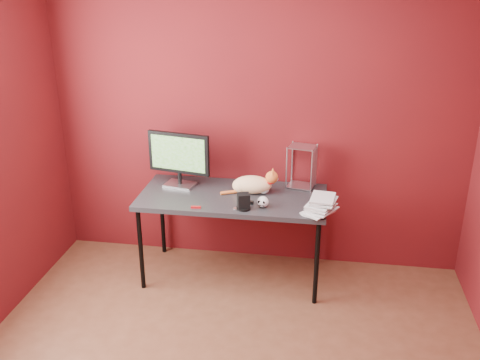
% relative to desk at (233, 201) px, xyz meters
% --- Properties ---
extents(room, '(3.52, 3.52, 2.61)m').
position_rel_desk_xyz_m(room, '(0.15, -1.37, 0.75)').
color(room, '#57301E').
rests_on(room, ground).
extents(desk, '(1.50, 0.70, 0.75)m').
position_rel_desk_xyz_m(desk, '(0.00, 0.00, 0.00)').
color(desk, black).
rests_on(desk, ground).
extents(monitor, '(0.53, 0.21, 0.46)m').
position_rel_desk_xyz_m(monitor, '(-0.47, 0.13, 0.31)').
color(monitor, '#B9B9BE').
rests_on(monitor, desk).
extents(cat, '(0.46, 0.18, 0.22)m').
position_rel_desk_xyz_m(cat, '(0.15, 0.07, 0.13)').
color(cat, orange).
rests_on(cat, desk).
extents(skull_mug, '(0.09, 0.09, 0.09)m').
position_rel_desk_xyz_m(skull_mug, '(0.27, -0.19, 0.09)').
color(skull_mug, white).
rests_on(skull_mug, desk).
extents(speaker, '(0.11, 0.11, 0.13)m').
position_rel_desk_xyz_m(speaker, '(0.13, -0.25, 0.11)').
color(speaker, black).
rests_on(speaker, desk).
extents(book_stack, '(0.28, 0.29, 1.39)m').
position_rel_desk_xyz_m(book_stack, '(0.63, -0.18, 0.74)').
color(book_stack, beige).
rests_on(book_stack, desk).
extents(wire_rack, '(0.24, 0.21, 0.36)m').
position_rel_desk_xyz_m(wire_rack, '(0.53, 0.26, 0.23)').
color(wire_rack, '#B9B9BE').
rests_on(wire_rack, desk).
extents(pocket_knife, '(0.08, 0.03, 0.02)m').
position_rel_desk_xyz_m(pocket_knife, '(-0.24, -0.29, 0.06)').
color(pocket_knife, '#9E0C10').
rests_on(pocket_knife, desk).
extents(black_gadget, '(0.05, 0.03, 0.02)m').
position_rel_desk_xyz_m(black_gadget, '(0.16, -0.15, 0.06)').
color(black_gadget, black).
rests_on(black_gadget, desk).
extents(washer, '(0.04, 0.04, 0.00)m').
position_rel_desk_xyz_m(washer, '(0.07, -0.25, 0.05)').
color(washer, '#B9B9BE').
rests_on(washer, desk).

